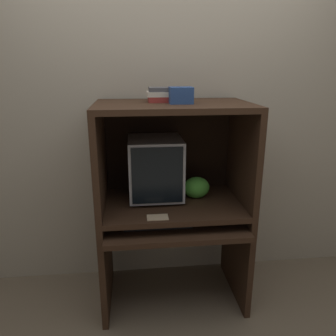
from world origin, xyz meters
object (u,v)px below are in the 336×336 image
at_px(crt_monitor, 155,168).
at_px(snack_bag, 196,187).
at_px(storage_box, 181,95).
at_px(keyboard, 158,223).
at_px(book_stack, 162,95).
at_px(mouse, 201,221).

height_order(crt_monitor, snack_bag, crt_monitor).
relative_size(snack_bag, storage_box, 1.31).
xyz_separation_m(keyboard, snack_bag, (0.29, 0.21, 0.16)).
relative_size(keyboard, book_stack, 2.29).
height_order(crt_monitor, book_stack, book_stack).
xyz_separation_m(book_stack, storage_box, (0.11, -0.11, 0.00)).
xyz_separation_m(snack_bag, book_stack, (-0.24, 0.00, 0.65)).
bearing_deg(storage_box, snack_bag, 37.67).
height_order(crt_monitor, mouse, crt_monitor).
bearing_deg(keyboard, snack_bag, 35.05).
relative_size(book_stack, storage_box, 1.36).
distance_m(keyboard, book_stack, 0.84).
bearing_deg(book_stack, crt_monitor, 146.53).
xyz_separation_m(crt_monitor, mouse, (0.28, -0.25, -0.31)).
relative_size(mouse, storage_box, 0.50).
distance_m(keyboard, storage_box, 0.84).
height_order(mouse, storage_box, storage_box).
bearing_deg(book_stack, mouse, -42.04).
bearing_deg(snack_bag, mouse, -91.39).
distance_m(mouse, book_stack, 0.87).
relative_size(keyboard, storage_box, 3.10).
relative_size(mouse, book_stack, 0.37).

